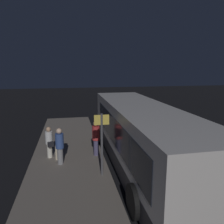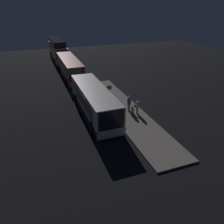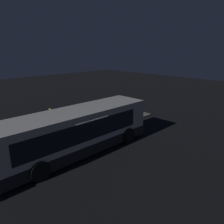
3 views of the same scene
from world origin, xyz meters
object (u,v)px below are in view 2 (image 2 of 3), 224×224
at_px(passenger_waiting, 116,108).
at_px(sign_post, 109,94).
at_px(bus_lead, 94,101).
at_px(bus_second, 70,68).
at_px(passenger_with_bags, 137,106).
at_px(passenger_boarding, 129,103).
at_px(bus_third, 58,50).
at_px(suitcase, 133,110).

xyz_separation_m(passenger_waiting, sign_post, (-2.15, 0.02, 0.62)).
relative_size(bus_lead, passenger_waiting, 5.94).
xyz_separation_m(bus_lead, bus_second, (-13.88, -0.00, 0.01)).
relative_size(bus_second, passenger_with_bags, 7.16).
bearing_deg(passenger_boarding, bus_second, -143.43).
distance_m(passenger_boarding, sign_post, 2.35).
height_order(bus_lead, passenger_with_bags, bus_lead).
distance_m(bus_lead, passenger_waiting, 2.45).
bearing_deg(passenger_waiting, bus_second, 165.85).
bearing_deg(bus_lead, passenger_boarding, 76.99).
bearing_deg(sign_post, bus_third, -175.90).
distance_m(bus_lead, bus_third, 26.95).
bearing_deg(bus_lead, suitcase, 68.65).
height_order(bus_lead, bus_second, bus_second).
bearing_deg(bus_second, suitcase, 13.77).
bearing_deg(suitcase, passenger_boarding, -168.09).
xyz_separation_m(passenger_boarding, passenger_waiting, (0.72, -1.76, 0.05)).
xyz_separation_m(bus_third, suitcase, (28.42, 3.76, -1.30)).
bearing_deg(bus_second, bus_third, 180.00).
bearing_deg(sign_post, bus_lead, -72.60).
xyz_separation_m(bus_lead, bus_third, (-26.95, 0.00, 0.34)).
distance_m(passenger_waiting, sign_post, 2.23).
distance_m(bus_second, passenger_waiting, 15.55).
bearing_deg(passenger_waiting, bus_third, 162.70).
height_order(bus_second, passenger_boarding, bus_second).
height_order(passenger_waiting, suitcase, passenger_waiting).
height_order(bus_third, sign_post, bus_third).
distance_m(bus_third, sign_post, 26.43).
xyz_separation_m(bus_third, passenger_with_bags, (28.66, 4.17, -0.81)).
bearing_deg(bus_third, passenger_with_bags, 8.27).
distance_m(bus_lead, passenger_boarding, 3.74).
distance_m(suitcase, sign_post, 3.05).
distance_m(passenger_with_bags, sign_post, 3.33).
distance_m(bus_lead, suitcase, 4.15).
bearing_deg(bus_third, sign_post, 4.10).
relative_size(bus_lead, suitcase, 11.43).
xyz_separation_m(passenger_boarding, sign_post, (-1.43, -1.74, 0.67)).
xyz_separation_m(bus_second, passenger_waiting, (15.44, 1.87, -0.34)).
bearing_deg(bus_third, passenger_waiting, 3.75).
bearing_deg(bus_third, suitcase, 7.54).
bearing_deg(bus_lead, passenger_waiting, 50.22).
bearing_deg(suitcase, passenger_with_bags, 59.21).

